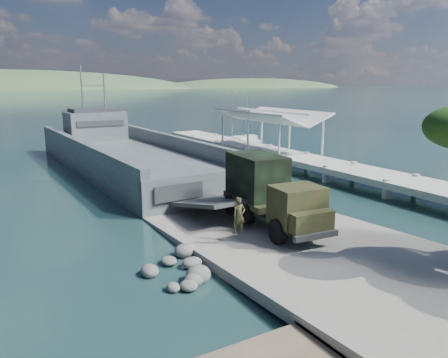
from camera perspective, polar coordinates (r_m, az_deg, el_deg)
ground at (r=22.21m, az=9.29°, el=-8.71°), size 1400.00×1400.00×0.00m
boat_ramp at (r=21.42m, az=11.03°, el=-8.88°), size 10.00×18.00×0.50m
shoreline_rocks at (r=19.53m, az=-6.17°, el=-11.67°), size 3.20×5.60×0.90m
distant_headlands at (r=579.34m, az=-24.64°, el=10.61°), size 1000.00×240.00×48.00m
pier at (r=43.97m, az=6.84°, el=4.09°), size 6.40×44.00×6.10m
landing_craft at (r=41.59m, az=-12.36°, el=2.39°), size 9.86×36.17×10.68m
military_truck at (r=23.34m, az=5.90°, el=-1.67°), size 3.18×7.93×3.58m
soldier at (r=20.94m, az=1.97°, el=-5.82°), size 0.68×0.47×1.79m
sailboat_near at (r=56.60m, az=1.18°, el=4.80°), size 2.91×6.07×7.11m
sailboat_far at (r=58.61m, az=3.05°, el=5.04°), size 2.71×5.89×6.91m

